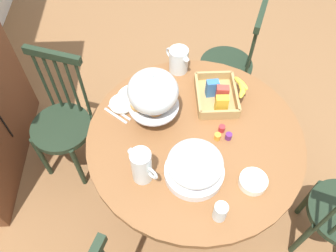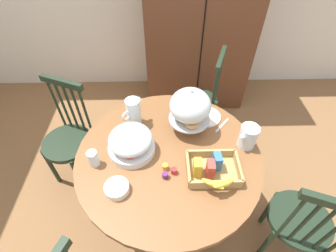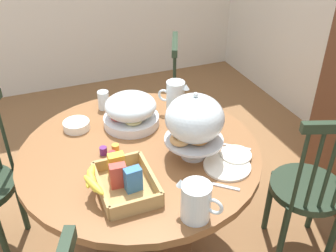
{
  "view_description": "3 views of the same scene",
  "coord_description": "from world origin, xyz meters",
  "px_view_note": "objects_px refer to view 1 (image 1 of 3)",
  "views": [
    {
      "loc": [
        -1.08,
        0.17,
        2.26
      ],
      "look_at": [
        -0.05,
        0.13,
        0.84
      ],
      "focal_mm": 35.95,
      "sensor_mm": 36.0,
      "label": 1
    },
    {
      "loc": [
        -0.08,
        -0.99,
        2.0
      ],
      "look_at": [
        -0.05,
        0.13,
        0.84
      ],
      "focal_mm": 26.3,
      "sensor_mm": 36.0,
      "label": 2
    },
    {
      "loc": [
        1.43,
        -0.45,
        1.86
      ],
      "look_at": [
        -0.05,
        0.13,
        0.84
      ],
      "focal_mm": 40.99,
      "sensor_mm": 36.0,
      "label": 3
    }
  ],
  "objects_px": {
    "pastry_stand_with_dome": "(153,93)",
    "china_plate_large": "(135,98)",
    "milk_pitcher": "(142,167)",
    "orange_juice_pitcher": "(178,61)",
    "cereal_bowl": "(253,182)",
    "china_plate_small": "(122,103)",
    "drinking_glass": "(220,212)",
    "windsor_chair_by_cabinet": "(229,66)",
    "windsor_chair_facing_door": "(63,125)",
    "fruit_platter_covered": "(195,166)",
    "cereal_basket": "(220,95)",
    "dining_table": "(193,156)"
  },
  "relations": [
    {
      "from": "china_plate_small",
      "to": "cereal_bowl",
      "type": "bearing_deg",
      "value": -128.66
    },
    {
      "from": "cereal_basket",
      "to": "drinking_glass",
      "type": "distance_m",
      "value": 0.72
    },
    {
      "from": "windsor_chair_by_cabinet",
      "to": "windsor_chair_facing_door",
      "type": "distance_m",
      "value": 1.29
    },
    {
      "from": "cereal_basket",
      "to": "china_plate_large",
      "type": "relative_size",
      "value": 1.44
    },
    {
      "from": "windsor_chair_by_cabinet",
      "to": "milk_pitcher",
      "type": "bearing_deg",
      "value": 149.01
    },
    {
      "from": "fruit_platter_covered",
      "to": "dining_table",
      "type": "bearing_deg",
      "value": -7.0
    },
    {
      "from": "pastry_stand_with_dome",
      "to": "orange_juice_pitcher",
      "type": "distance_m",
      "value": 0.42
    },
    {
      "from": "windsor_chair_by_cabinet",
      "to": "windsor_chair_facing_door",
      "type": "bearing_deg",
      "value": 113.07
    },
    {
      "from": "pastry_stand_with_dome",
      "to": "milk_pitcher",
      "type": "distance_m",
      "value": 0.4
    },
    {
      "from": "windsor_chair_by_cabinet",
      "to": "cereal_basket",
      "type": "bearing_deg",
      "value": 161.75
    },
    {
      "from": "fruit_platter_covered",
      "to": "cereal_bowl",
      "type": "relative_size",
      "value": 2.14
    },
    {
      "from": "fruit_platter_covered",
      "to": "orange_juice_pitcher",
      "type": "bearing_deg",
      "value": 2.7
    },
    {
      "from": "windsor_chair_by_cabinet",
      "to": "china_plate_large",
      "type": "bearing_deg",
      "value": 128.4
    },
    {
      "from": "cereal_basket",
      "to": "dining_table",
      "type": "bearing_deg",
      "value": 147.21
    },
    {
      "from": "orange_juice_pitcher",
      "to": "drinking_glass",
      "type": "height_order",
      "value": "orange_juice_pitcher"
    },
    {
      "from": "dining_table",
      "to": "cereal_bowl",
      "type": "xyz_separation_m",
      "value": [
        -0.3,
        -0.26,
        0.24
      ]
    },
    {
      "from": "milk_pitcher",
      "to": "cereal_basket",
      "type": "xyz_separation_m",
      "value": [
        0.49,
        -0.45,
        -0.05
      ]
    },
    {
      "from": "orange_juice_pitcher",
      "to": "china_plate_small",
      "type": "distance_m",
      "value": 0.45
    },
    {
      "from": "windsor_chair_by_cabinet",
      "to": "pastry_stand_with_dome",
      "type": "bearing_deg",
      "value": 139.8
    },
    {
      "from": "pastry_stand_with_dome",
      "to": "fruit_platter_covered",
      "type": "relative_size",
      "value": 1.15
    },
    {
      "from": "dining_table",
      "to": "cereal_basket",
      "type": "height_order",
      "value": "cereal_basket"
    },
    {
      "from": "pastry_stand_with_dome",
      "to": "china_plate_large",
      "type": "relative_size",
      "value": 1.56
    },
    {
      "from": "dining_table",
      "to": "china_plate_large",
      "type": "height_order",
      "value": "china_plate_large"
    },
    {
      "from": "orange_juice_pitcher",
      "to": "cereal_bowl",
      "type": "height_order",
      "value": "orange_juice_pitcher"
    },
    {
      "from": "milk_pitcher",
      "to": "cereal_basket",
      "type": "height_order",
      "value": "milk_pitcher"
    },
    {
      "from": "cereal_basket",
      "to": "pastry_stand_with_dome",
      "type": "bearing_deg",
      "value": 105.4
    },
    {
      "from": "windsor_chair_facing_door",
      "to": "china_plate_small",
      "type": "distance_m",
      "value": 0.53
    },
    {
      "from": "windsor_chair_facing_door",
      "to": "cereal_bowl",
      "type": "relative_size",
      "value": 6.96
    },
    {
      "from": "china_plate_large",
      "to": "milk_pitcher",
      "type": "bearing_deg",
      "value": -174.86
    },
    {
      "from": "dining_table",
      "to": "windsor_chair_by_cabinet",
      "type": "height_order",
      "value": "windsor_chair_by_cabinet"
    },
    {
      "from": "dining_table",
      "to": "fruit_platter_covered",
      "type": "height_order",
      "value": "fruit_platter_covered"
    },
    {
      "from": "fruit_platter_covered",
      "to": "orange_juice_pitcher",
      "type": "relative_size",
      "value": 1.79
    },
    {
      "from": "dining_table",
      "to": "windsor_chair_by_cabinet",
      "type": "distance_m",
      "value": 0.9
    },
    {
      "from": "cereal_bowl",
      "to": "china_plate_small",
      "type": "bearing_deg",
      "value": 51.34
    },
    {
      "from": "cereal_basket",
      "to": "china_plate_large",
      "type": "xyz_separation_m",
      "value": [
        0.03,
        0.49,
        -0.04
      ]
    },
    {
      "from": "cereal_basket",
      "to": "cereal_bowl",
      "type": "relative_size",
      "value": 2.26
    },
    {
      "from": "cereal_basket",
      "to": "china_plate_small",
      "type": "xyz_separation_m",
      "value": [
        -0.02,
        0.57,
        -0.03
      ]
    },
    {
      "from": "cereal_basket",
      "to": "china_plate_small",
      "type": "distance_m",
      "value": 0.57
    },
    {
      "from": "china_plate_small",
      "to": "drinking_glass",
      "type": "bearing_deg",
      "value": -145.44
    },
    {
      "from": "pastry_stand_with_dome",
      "to": "fruit_platter_covered",
      "type": "distance_m",
      "value": 0.44
    },
    {
      "from": "windsor_chair_facing_door",
      "to": "drinking_glass",
      "type": "relative_size",
      "value": 8.86
    },
    {
      "from": "fruit_platter_covered",
      "to": "china_plate_small",
      "type": "xyz_separation_m",
      "value": [
        0.47,
        0.38,
        -0.07
      ]
    },
    {
      "from": "milk_pitcher",
      "to": "drinking_glass",
      "type": "bearing_deg",
      "value": -122.15
    },
    {
      "from": "orange_juice_pitcher",
      "to": "cereal_basket",
      "type": "height_order",
      "value": "orange_juice_pitcher"
    },
    {
      "from": "milk_pitcher",
      "to": "china_plate_small",
      "type": "xyz_separation_m",
      "value": [
        0.47,
        0.12,
        -0.08
      ]
    },
    {
      "from": "dining_table",
      "to": "cereal_bowl",
      "type": "bearing_deg",
      "value": -139.22
    },
    {
      "from": "pastry_stand_with_dome",
      "to": "china_plate_small",
      "type": "relative_size",
      "value": 2.29
    },
    {
      "from": "windsor_chair_facing_door",
      "to": "cereal_basket",
      "type": "distance_m",
      "value": 1.06
    },
    {
      "from": "windsor_chair_by_cabinet",
      "to": "fruit_platter_covered",
      "type": "relative_size",
      "value": 3.25
    },
    {
      "from": "windsor_chair_facing_door",
      "to": "orange_juice_pitcher",
      "type": "bearing_deg",
      "value": -75.89
    }
  ]
}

